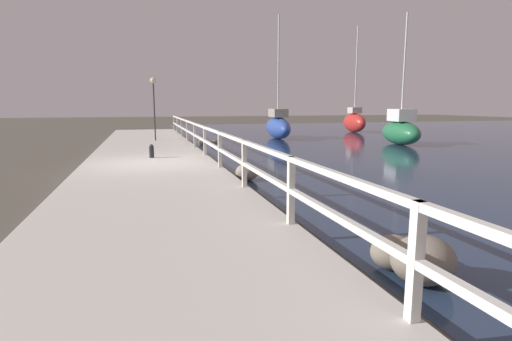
# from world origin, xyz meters

# --- Properties ---
(ground_plane) EXTENTS (120.00, 120.00, 0.00)m
(ground_plane) POSITION_xyz_m (0.00, 0.00, 0.00)
(ground_plane) COLOR #4C473D
(dock_walkway) EXTENTS (4.16, 36.00, 0.29)m
(dock_walkway) POSITION_xyz_m (0.00, 0.00, 0.14)
(dock_walkway) COLOR beige
(dock_walkway) RESTS_ON ground
(railing) EXTENTS (0.10, 32.50, 1.06)m
(railing) POSITION_xyz_m (1.98, -0.00, 1.01)
(railing) COLOR silver
(railing) RESTS_ON dock_walkway
(boulder_upstream) EXTENTS (0.38, 0.35, 0.29)m
(boulder_upstream) POSITION_xyz_m (2.83, 8.15, 0.14)
(boulder_upstream) COLOR gray
(boulder_upstream) RESTS_ON ground
(boulder_near_dock) EXTENTS (0.64, 0.58, 0.48)m
(boulder_near_dock) POSITION_xyz_m (2.59, -2.27, 0.24)
(boulder_near_dock) COLOR gray
(boulder_near_dock) RESTS_ON ground
(boulder_far_strip) EXTENTS (0.60, 0.54, 0.45)m
(boulder_far_strip) POSITION_xyz_m (2.89, -8.74, 0.23)
(boulder_far_strip) COLOR slate
(boulder_far_strip) RESTS_ON ground
(boulder_downstream) EXTENTS (0.38, 0.35, 0.29)m
(boulder_downstream) POSITION_xyz_m (3.47, 7.98, 0.14)
(boulder_downstream) COLOR slate
(boulder_downstream) RESTS_ON ground
(boulder_water_edge) EXTENTS (0.78, 0.71, 0.59)m
(boulder_water_edge) POSITION_xyz_m (2.97, -9.20, 0.29)
(boulder_water_edge) COLOR slate
(boulder_water_edge) RESTS_ON ground
(boulder_mid_strip) EXTENTS (0.50, 0.45, 0.37)m
(boulder_mid_strip) POSITION_xyz_m (3.09, -8.92, 0.19)
(boulder_mid_strip) COLOR #666056
(boulder_mid_strip) RESTS_ON ground
(mooring_bollard) EXTENTS (0.16, 0.16, 0.47)m
(mooring_bollard) POSITION_xyz_m (0.08, 1.32, 0.52)
(mooring_bollard) COLOR black
(mooring_bollard) RESTS_ON dock_walkway
(dock_lamp) EXTENTS (0.30, 0.30, 3.19)m
(dock_lamp) POSITION_xyz_m (0.43, 8.29, 2.77)
(dock_lamp) COLOR #2D2D33
(dock_lamp) RESTS_ON dock_walkway
(sailboat_red) EXTENTS (1.35, 3.27, 7.94)m
(sailboat_red) POSITION_xyz_m (15.65, 14.90, 0.83)
(sailboat_red) COLOR red
(sailboat_red) RESTS_ON water_surface
(sailboat_blue) EXTENTS (1.86, 5.06, 7.49)m
(sailboat_blue) POSITION_xyz_m (8.03, 10.92, 0.80)
(sailboat_blue) COLOR #2D4C9E
(sailboat_blue) RESTS_ON water_surface
(sailboat_green) EXTENTS (1.98, 3.75, 6.78)m
(sailboat_green) POSITION_xyz_m (13.08, 5.45, 0.77)
(sailboat_green) COLOR #236B42
(sailboat_green) RESTS_ON water_surface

